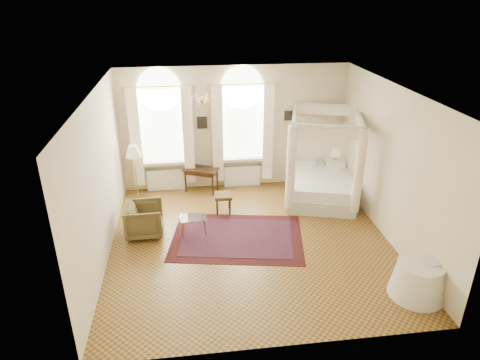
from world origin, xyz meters
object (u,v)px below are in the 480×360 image
Objects in this scene: nightstand at (332,173)px; armchair at (144,219)px; coffee_table at (193,219)px; canopy_bed at (321,180)px; writing_desk at (201,172)px; stool at (223,197)px; floor_lamp at (134,154)px; side_table at (418,279)px.

nightstand is 0.80× the size of armchair.
nightstand is 4.48m from coffee_table.
canopy_bed is 3.80× the size of nightstand.
writing_desk reaches higher than stool.
floor_lamp is at bearing 9.16° from armchair.
stool is at bearing -67.09° from armchair.
canopy_bed is 3.18m from writing_desk.
armchair is at bearing 175.18° from coffee_table.
writing_desk is 1.01× the size of side_table.
side_table reaches higher than nightstand.
side_table is (3.16, -3.57, -0.06)m from stool.
coffee_table is 4.74m from side_table.
nightstand is 0.43× the size of floor_lamp.
floor_lamp is (-1.38, 1.79, 0.93)m from coffee_table.
coffee_table is at bearing -95.84° from armchair.
stool is 2.49m from floor_lamp.
coffee_table is 2.45m from floor_lamp.
floor_lamp is at bearing 157.55° from stool.
coffee_table is at bearing -158.70° from canopy_bed.
writing_desk is at bearing -34.53° from armchair.
canopy_bed is 2.50× the size of writing_desk.
armchair is 5.71m from side_table.
canopy_bed reaches higher than side_table.
floor_lamp is (-5.31, -0.36, 0.96)m from nightstand.
writing_desk is at bearing 12.06° from floor_lamp.
nightstand is 3.40m from stool.
canopy_bed reaches higher than nightstand.
armchair reaches higher than nightstand.
armchair is at bearing -156.07° from stool.
side_table is at bearing -34.12° from coffee_table.
nightstand is at bearing 3.84° from floor_lamp.
side_table is at bearing -48.42° from stool.
stool is at bearing -171.25° from canopy_bed.
canopy_bed is at bearing 98.31° from side_table.
nightstand is 1.38× the size of stool.
writing_desk is at bearing 110.94° from stool.
stool is 0.31× the size of floor_lamp.
canopy_bed is at bearing -75.68° from armchair.
side_table is (0.58, -3.96, -0.19)m from canopy_bed.
coffee_table is 0.39× the size of floor_lamp.
floor_lamp is (-0.31, 1.70, 0.92)m from armchair.
side_table is at bearing -90.00° from nightstand.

